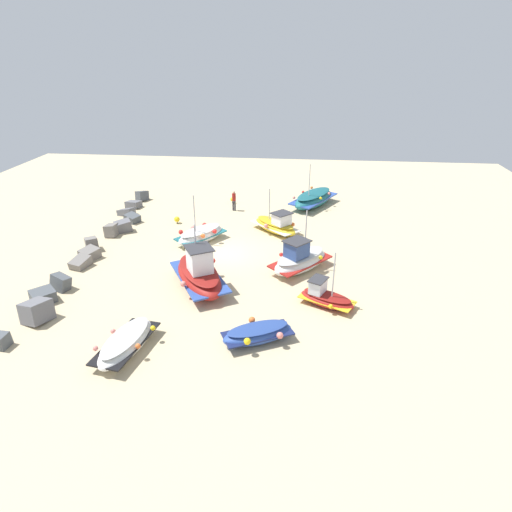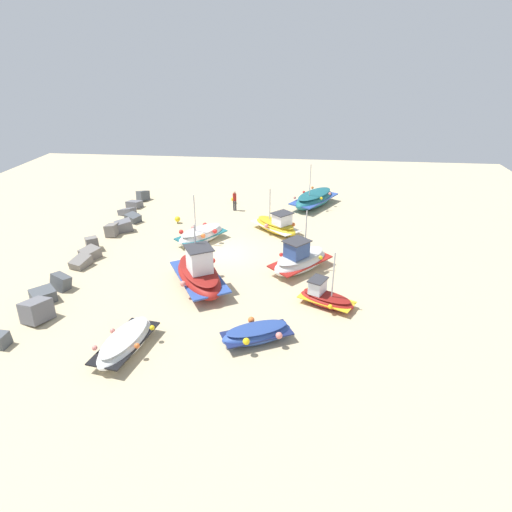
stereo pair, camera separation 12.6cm
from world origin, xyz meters
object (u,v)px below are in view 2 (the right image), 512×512
Objects in this scene: fishing_boat_0 at (276,225)px; person_walking at (235,199)px; fishing_boat_6 at (325,297)px; fishing_boat_3 at (300,260)px; fishing_boat_1 at (201,235)px; fishing_boat_4 at (199,274)px; mooring_buoy_0 at (178,219)px; mooring_buoy_1 at (233,199)px; fishing_boat_2 at (314,199)px; fishing_boat_5 at (125,342)px; fishing_boat_7 at (257,333)px.

fishing_boat_0 is 2.37× the size of person_walking.
fishing_boat_6 is 16.49m from person_walking.
fishing_boat_1 is at bearing -76.32° from fishing_boat_3.
fishing_boat_4 is 7.40m from fishing_boat_6.
person_walking is 5.46m from mooring_buoy_0.
fishing_boat_1 is at bearing -13.82° from person_walking.
fishing_boat_2 is at bearing -90.49° from mooring_buoy_1.
fishing_boat_0 is 8.08m from mooring_buoy_0.
fishing_boat_3 is 0.79× the size of fishing_boat_4.
fishing_boat_4 is 10.21× the size of mooring_buoy_1.
mooring_buoy_1 is at bearing -169.86° from person_walking.
fishing_boat_5 is (-9.08, 7.88, -0.26)m from fishing_boat_3.
fishing_boat_5 reaches higher than mooring_buoy_1.
fishing_boat_1 is 1.23× the size of fishing_boat_6.
fishing_boat_2 is 1.02× the size of fishing_boat_4.
fishing_boat_7 is 2.13× the size of person_walking.
fishing_boat_6 is (-4.02, -1.45, -0.27)m from fishing_boat_3.
fishing_boat_2 reaches higher than fishing_boat_6.
fishing_boat_1 is 0.73× the size of fishing_boat_4.
fishing_boat_3 is 12.24m from person_walking.
fishing_boat_5 is at bearing -8.77° from person_walking.
fishing_boat_5 is (-12.83, 0.72, -0.09)m from fishing_boat_1.
fishing_boat_1 is (-2.48, 5.28, -0.01)m from fishing_boat_0.
fishing_boat_4 is at bearing -157.93° from mooring_buoy_0.
mooring_buoy_0 is (-5.41, 10.95, -0.34)m from fishing_boat_2.
fishing_boat_3 is 6.45m from fishing_boat_4.
fishing_boat_7 is 18.89m from person_walking.
fishing_boat_6 is (-10.25, -3.33, -0.11)m from fishing_boat_0.
fishing_boat_3 is 1.08× the size of fishing_boat_5.
fishing_boat_2 is 7.10m from person_walking.
fishing_boat_0 is 0.73× the size of fishing_boat_4.
fishing_boat_6 reaches higher than mooring_buoy_0.
mooring_buoy_0 is at bearing 146.18° from mooring_buoy_1.
fishing_boat_0 reaches higher than mooring_buoy_0.
fishing_boat_2 reaches higher than fishing_boat_7.
fishing_boat_4 is 1.69× the size of fishing_boat_6.
fishing_boat_7 is (-13.92, 0.03, -0.14)m from fishing_boat_0.
fishing_boat_3 reaches higher than fishing_boat_5.
fishing_boat_4 is (-2.76, 5.83, 0.09)m from fishing_boat_3.
fishing_boat_2 reaches higher than fishing_boat_0.
mooring_buoy_1 is (1.95, 0.45, -0.65)m from person_walking.
fishing_boat_1 is 12.85m from fishing_boat_5.
fishing_boat_2 is at bearing -63.71° from mooring_buoy_0.
fishing_boat_2 is 16.90m from fishing_boat_4.
fishing_boat_4 is 1.53× the size of fishing_boat_7.
fishing_boat_3 reaches higher than fishing_boat_1.
fishing_boat_3 is 1.21× the size of fishing_boat_7.
fishing_boat_2 is at bearing -6.12° from fishing_boat_1.
mooring_buoy_0 is at bearing -143.18° from fishing_boat_0.
fishing_boat_4 is at bearing -23.41° from fishing_boat_3.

